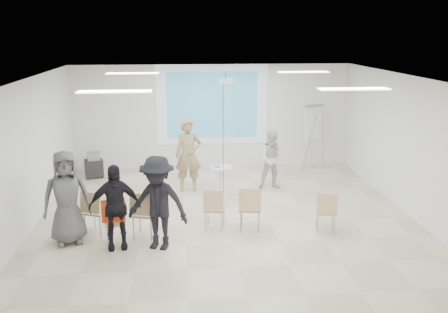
{
  "coord_description": "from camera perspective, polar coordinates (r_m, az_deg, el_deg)",
  "views": [
    {
      "loc": [
        -0.98,
        -9.73,
        3.94
      ],
      "look_at": [
        0.0,
        0.8,
        1.25
      ],
      "focal_mm": 40.0,
      "sensor_mm": 36.0,
      "label": 1
    }
  ],
  "objects": [
    {
      "name": "chair_right_inner",
      "position": [
        9.97,
        3.0,
        -5.62
      ],
      "size": [
        0.52,
        0.54,
        0.93
      ],
      "rotation": [
        0.0,
        0.0,
        -0.19
      ],
      "color": "tan",
      "rests_on": "floor"
    },
    {
      "name": "chair_far_left",
      "position": [
        10.14,
        -14.62,
        -5.83
      ],
      "size": [
        0.57,
        0.59,
        0.91
      ],
      "rotation": [
        0.0,
        0.0,
        -0.42
      ],
      "color": "tan",
      "rests_on": "floor"
    },
    {
      "name": "pedestal_table",
      "position": [
        12.29,
        -0.3,
        -2.51
      ],
      "size": [
        0.73,
        0.73,
        0.71
      ],
      "rotation": [
        0.0,
        0.0,
        0.34
      ],
      "color": "white",
      "rests_on": "floor"
    },
    {
      "name": "chair_left_mid",
      "position": [
        9.63,
        -12.31,
        -7.14
      ],
      "size": [
        0.41,
        0.44,
        0.81
      ],
      "rotation": [
        0.0,
        0.0,
        0.08
      ],
      "color": "tan",
      "rests_on": "floor"
    },
    {
      "name": "audience_outer",
      "position": [
        9.77,
        -17.59,
        -3.9
      ],
      "size": [
        1.11,
        0.88,
        2.01
      ],
      "primitive_type": "imported",
      "rotation": [
        0.0,
        0.0,
        0.26
      ],
      "color": "#5A5A5F",
      "rests_on": "floor"
    },
    {
      "name": "av_cart",
      "position": [
        14.11,
        -14.65,
        -1.05
      ],
      "size": [
        0.55,
        0.49,
        0.71
      ],
      "rotation": [
        0.0,
        0.0,
        0.27
      ],
      "color": "black",
      "rests_on": "floor"
    },
    {
      "name": "wall_left",
      "position": [
        10.49,
        -22.17,
        -0.25
      ],
      "size": [
        0.1,
        9.0,
        3.0
      ],
      "primitive_type": "cube",
      "color": "silver",
      "rests_on": "floor"
    },
    {
      "name": "fluor_panel_se",
      "position": [
        8.81,
        14.62,
        7.49
      ],
      "size": [
        1.2,
        0.3,
        0.02
      ],
      "primitive_type": "cube",
      "color": "white",
      "rests_on": "ceiling"
    },
    {
      "name": "controller_right",
      "position": [
        12.8,
        4.67,
        1.59
      ],
      "size": [
        0.04,
        0.11,
        0.04
      ],
      "primitive_type": "cube",
      "rotation": [
        0.0,
        0.0,
        -0.04
      ],
      "color": "white",
      "rests_on": "player_right"
    },
    {
      "name": "wall_right",
      "position": [
        11.22,
        21.47,
        0.71
      ],
      "size": [
        0.1,
        9.0,
        3.0
      ],
      "primitive_type": "cube",
      "color": "silver",
      "rests_on": "floor"
    },
    {
      "name": "audience_mid",
      "position": [
        9.15,
        -7.59,
        -4.61
      ],
      "size": [
        1.46,
        1.11,
        2.0
      ],
      "primitive_type": "imported",
      "rotation": [
        0.0,
        0.0,
        -0.36
      ],
      "color": "black",
      "rests_on": "floor"
    },
    {
      "name": "projection_image",
      "position": [
        14.39,
        -1.36,
        5.92
      ],
      "size": [
        2.6,
        0.01,
        1.9
      ],
      "primitive_type": "cube",
      "color": "teal",
      "rests_on": "wall_back"
    },
    {
      "name": "chair_right_far",
      "position": [
        10.1,
        11.62,
        -5.92
      ],
      "size": [
        0.48,
        0.5,
        0.85
      ],
      "rotation": [
        0.0,
        0.0,
        -0.2
      ],
      "color": "tan",
      "rests_on": "floor"
    },
    {
      "name": "chair_center",
      "position": [
        10.04,
        -1.12,
        -5.68
      ],
      "size": [
        0.49,
        0.51,
        0.87
      ],
      "rotation": [
        0.0,
        0.0,
        -0.21
      ],
      "color": "tan",
      "rests_on": "floor"
    },
    {
      "name": "player_right",
      "position": [
        12.66,
        5.64,
        0.06
      ],
      "size": [
        0.84,
        0.69,
        1.69
      ],
      "primitive_type": "imported",
      "rotation": [
        0.0,
        0.0,
        -0.04
      ],
      "color": "silver",
      "rests_on": "floor"
    },
    {
      "name": "audience_left",
      "position": [
        9.33,
        -12.42,
        -4.97
      ],
      "size": [
        1.15,
        0.79,
        1.84
      ],
      "primitive_type": "imported",
      "rotation": [
        0.0,
        0.0,
        0.14
      ],
      "color": "black",
      "rests_on": "floor"
    },
    {
      "name": "fluor_panel_nw",
      "position": [
        11.82,
        -10.39,
        9.33
      ],
      "size": [
        1.2,
        0.3,
        0.02
      ],
      "primitive_type": "cube",
      "color": "white",
      "rests_on": "ceiling"
    },
    {
      "name": "wall_back",
      "position": [
        14.52,
        -1.37,
        4.59
      ],
      "size": [
        8.0,
        0.1,
        3.0
      ],
      "primitive_type": "cube",
      "color": "silver",
      "rests_on": "floor"
    },
    {
      "name": "projection_halo",
      "position": [
        14.4,
        -1.36,
        5.92
      ],
      "size": [
        3.2,
        0.01,
        2.3
      ],
      "primitive_type": "cube",
      "color": "silver",
      "rests_on": "wall_back"
    },
    {
      "name": "flipchart_easel",
      "position": [
        14.47,
        10.3,
        3.88
      ],
      "size": [
        0.75,
        0.6,
        1.88
      ],
      "rotation": [
        0.0,
        0.0,
        0.44
      ],
      "color": "gray",
      "rests_on": "floor"
    },
    {
      "name": "chair_left_inner",
      "position": [
        9.78,
        -9.21,
        -6.16
      ],
      "size": [
        0.56,
        0.58,
        0.94
      ],
      "rotation": [
        0.0,
        0.0,
        -0.29
      ],
      "color": "tan",
      "rests_on": "floor"
    },
    {
      "name": "laptop",
      "position": [
        9.89,
        -9.02,
        -6.24
      ],
      "size": [
        0.4,
        0.34,
        0.03
      ],
      "primitive_type": "imported",
      "rotation": [
        0.0,
        0.0,
        2.85
      ],
      "color": "black",
      "rests_on": "chair_left_inner"
    },
    {
      "name": "controller_left",
      "position": [
        12.6,
        -3.33,
        2.41
      ],
      "size": [
        0.04,
        0.11,
        0.04
      ],
      "primitive_type": "cube",
      "rotation": [
        0.0,
        0.0,
        0.04
      ],
      "color": "white",
      "rests_on": "player_left"
    },
    {
      "name": "red_jacket",
      "position": [
        9.4,
        -12.53,
        -6.11
      ],
      "size": [
        0.43,
        0.13,
        0.41
      ],
      "primitive_type": "cube",
      "rotation": [
        0.0,
        0.0,
        0.08
      ],
      "color": "#AE2F15",
      "rests_on": "chair_left_mid"
    },
    {
      "name": "ceiling",
      "position": [
        9.82,
        0.44,
        9.07
      ],
      "size": [
        8.0,
        9.0,
        0.1
      ],
      "primitive_type": "cube",
      "color": "white",
      "rests_on": "wall_back"
    },
    {
      "name": "fluor_panel_ne",
      "position": [
        12.14,
        9.04,
        9.51
      ],
      "size": [
        1.2,
        0.3,
        0.02
      ],
      "primitive_type": "cube",
      "color": "white",
      "rests_on": "ceiling"
    },
    {
      "name": "ceiling_projector",
      "position": [
        11.34,
        0.18,
        7.94
      ],
      "size": [
        0.3,
        0.25,
        3.0
      ],
      "color": "white",
      "rests_on": "ceiling"
    },
    {
      "name": "floor",
      "position": [
        10.56,
        0.4,
        -7.92
      ],
      "size": [
        8.0,
        9.0,
        0.1
      ],
      "primitive_type": "cube",
      "color": "beige",
      "rests_on": "ground"
    },
    {
      "name": "player_left",
      "position": [
        12.42,
        -4.1,
        0.68
      ],
      "size": [
        0.77,
        0.54,
        2.06
      ],
      "primitive_type": "imported",
      "rotation": [
        0.0,
        0.0,
        0.04
      ],
      "color": "tan",
      "rests_on": "floor"
    },
    {
      "name": "fluor_panel_sw",
      "position": [
        8.35,
        -12.4,
        7.27
      ],
      "size": [
        1.2,
        0.3,
        0.02
      ],
      "primitive_type": "cube",
      "color": "white",
      "rests_on": "ceiling"
    }
  ]
}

